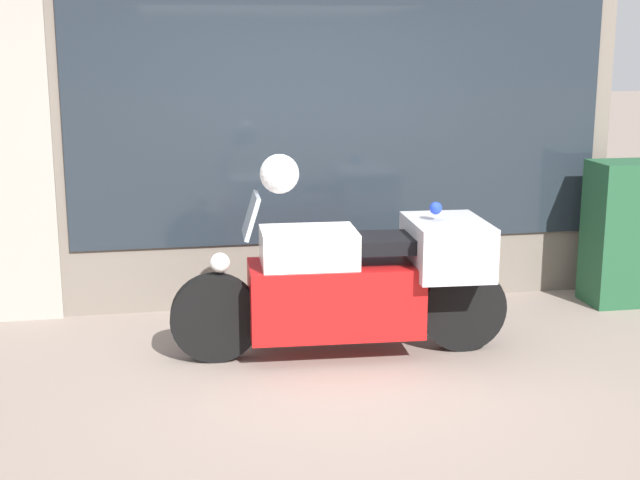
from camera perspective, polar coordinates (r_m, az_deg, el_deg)
The scene contains 6 objects.
ground_plane at distance 5.98m, azimuth 1.35°, elevation -9.07°, with size 60.00×60.00×0.00m, color gray.
shop_building at distance 7.47m, azimuth -4.62°, elevation 10.39°, with size 5.53×0.55×3.82m.
window_display at distance 7.81m, azimuth 0.75°, elevation -0.30°, with size 4.26×0.30×1.90m.
paramedic_motorcycle at distance 6.33m, azimuth 2.68°, elevation -2.49°, with size 2.42×0.78×1.19m.
utility_cabinet at distance 8.04m, azimuth 19.57°, elevation 0.45°, with size 0.82×0.44×1.22m, color #1E4C2D.
white_helmet at distance 6.10m, azimuth -2.61°, elevation 4.25°, with size 0.27×0.27×0.27m, color white.
Camera 1 is at (-1.14, -5.43, 2.23)m, focal length 50.00 mm.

